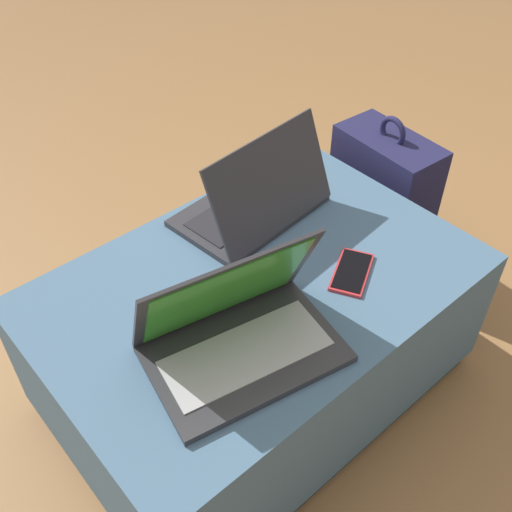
{
  "coord_description": "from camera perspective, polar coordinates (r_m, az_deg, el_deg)",
  "views": [
    {
      "loc": [
        -0.63,
        -0.71,
        1.33
      ],
      "look_at": [
        -0.01,
        -0.01,
        0.47
      ],
      "focal_mm": 42.0,
      "sensor_mm": 36.0,
      "label": 1
    }
  ],
  "objects": [
    {
      "name": "ground_plane",
      "position": [
        1.64,
        0.12,
        -12.09
      ],
      "size": [
        14.0,
        14.0,
        0.0
      ],
      "primitive_type": "plane",
      "color": "#9E7042"
    },
    {
      "name": "ottoman",
      "position": [
        1.48,
        0.13,
        -7.62
      ],
      "size": [
        0.98,
        0.66,
        0.39
      ],
      "color": "#2A3D4E",
      "rests_on": "ground_plane"
    },
    {
      "name": "laptop_near",
      "position": [
        1.17,
        -1.69,
        -7.24
      ],
      "size": [
        0.41,
        0.31,
        0.24
      ],
      "rotation": [
        0.0,
        0.0,
        -0.2
      ],
      "color": "#333338",
      "rests_on": "ottoman"
    },
    {
      "name": "laptop_far",
      "position": [
        1.47,
        0.04,
        5.24
      ],
      "size": [
        0.38,
        0.27,
        0.23
      ],
      "rotation": [
        0.0,
        0.0,
        3.24
      ],
      "color": "#333338",
      "rests_on": "ottoman"
    },
    {
      "name": "cell_phone",
      "position": [
        1.36,
        9.1,
        -1.52
      ],
      "size": [
        0.16,
        0.13,
        0.01
      ],
      "rotation": [
        0.0,
        0.0,
        2.08
      ],
      "color": "red",
      "rests_on": "ottoman"
    },
    {
      "name": "backpack",
      "position": [
        1.89,
        11.95,
        5.02
      ],
      "size": [
        0.23,
        0.32,
        0.51
      ],
      "rotation": [
        0.0,
        0.0,
        1.5
      ],
      "color": "#23234C",
      "rests_on": "ground_plane"
    }
  ]
}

